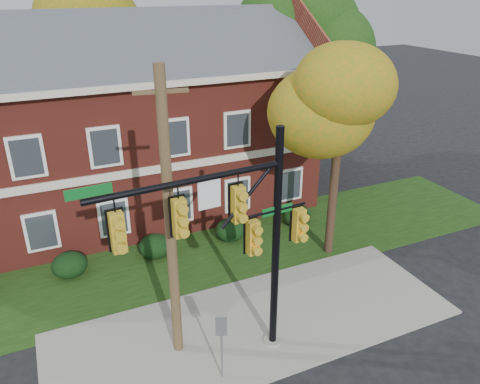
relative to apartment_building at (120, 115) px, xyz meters
name	(u,v)px	position (x,y,z in m)	size (l,w,h in m)	color
ground	(269,343)	(2.00, -11.95, -4.99)	(120.00, 120.00, 0.00)	black
sidewalk	(256,324)	(2.00, -10.95, -4.95)	(14.00, 5.00, 0.08)	gray
grass_strip	(205,254)	(2.00, -5.95, -4.97)	(30.00, 6.00, 0.04)	#193811
apartment_building	(120,115)	(0.00, 0.00, 0.00)	(18.80, 8.80, 9.74)	maroon
hedge_left	(70,265)	(-3.50, -5.25, -4.46)	(1.40, 1.26, 1.05)	black
hedge_center	(155,246)	(0.00, -5.25, -4.46)	(1.40, 1.26, 1.05)	black
hedge_right	(231,230)	(3.50, -5.25, -4.46)	(1.40, 1.26, 1.05)	black
hedge_far_right	(297,215)	(7.00, -5.25, -4.46)	(1.40, 1.26, 1.05)	black
tree_near_right	(348,102)	(7.22, -8.09, 1.68)	(4.50, 4.25, 8.58)	black
tree_right_rear	(314,35)	(11.31, 0.86, 3.13)	(6.30, 5.95, 10.62)	black
tree_far_rear	(110,18)	(1.34, 7.84, 3.86)	(6.84, 6.46, 11.52)	black
traffic_signal	(236,231)	(0.76, -12.10, -0.41)	(6.61, 0.79, 7.38)	gray
utility_pole	(170,224)	(-0.80, -11.01, -0.40)	(1.41, 0.34, 9.05)	brown
sign_post	(221,338)	(0.03, -12.70, -3.44)	(0.32, 0.16, 2.28)	slate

